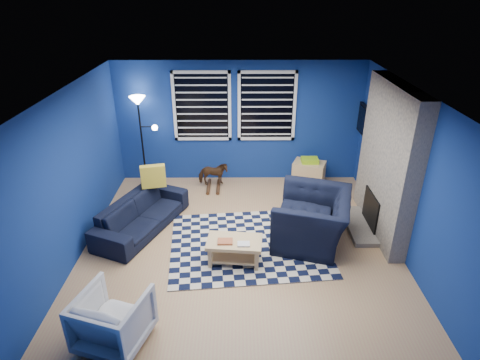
{
  "coord_description": "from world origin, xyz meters",
  "views": [
    {
      "loc": [
        -0.03,
        -5.37,
        3.83
      ],
      "look_at": [
        -0.0,
        0.3,
        1.03
      ],
      "focal_mm": 30.0,
      "sensor_mm": 36.0,
      "label": 1
    }
  ],
  "objects_px": {
    "armchair_big": "(312,219)",
    "sofa": "(142,214)",
    "floor_lamp": "(140,113)",
    "cabinet": "(309,173)",
    "rocking_horse": "(213,174)",
    "armchair_bent": "(113,319)",
    "tv": "(367,123)",
    "coffee_table": "(234,246)"
  },
  "relations": [
    {
      "from": "tv",
      "to": "cabinet",
      "type": "relative_size",
      "value": 1.36
    },
    {
      "from": "armchair_big",
      "to": "floor_lamp",
      "type": "distance_m",
      "value": 3.93
    },
    {
      "from": "cabinet",
      "to": "armchair_bent",
      "type": "bearing_deg",
      "value": -104.38
    },
    {
      "from": "floor_lamp",
      "to": "armchair_big",
      "type": "bearing_deg",
      "value": -34.39
    },
    {
      "from": "armchair_big",
      "to": "armchair_bent",
      "type": "xyz_separation_m",
      "value": [
        -2.64,
        -2.05,
        -0.07
      ]
    },
    {
      "from": "tv",
      "to": "floor_lamp",
      "type": "height_order",
      "value": "floor_lamp"
    },
    {
      "from": "armchair_bent",
      "to": "cabinet",
      "type": "distance_m",
      "value": 5.0
    },
    {
      "from": "armchair_bent",
      "to": "coffee_table",
      "type": "distance_m",
      "value": 2.04
    },
    {
      "from": "armchair_big",
      "to": "rocking_horse",
      "type": "relative_size",
      "value": 2.17
    },
    {
      "from": "tv",
      "to": "sofa",
      "type": "relative_size",
      "value": 0.52
    },
    {
      "from": "armchair_bent",
      "to": "cabinet",
      "type": "relative_size",
      "value": 1.04
    },
    {
      "from": "cabinet",
      "to": "tv",
      "type": "bearing_deg",
      "value": 14.01
    },
    {
      "from": "tv",
      "to": "floor_lamp",
      "type": "relative_size",
      "value": 0.54
    },
    {
      "from": "armchair_bent",
      "to": "rocking_horse",
      "type": "xyz_separation_m",
      "value": [
        0.94,
        3.94,
        -0.03
      ]
    },
    {
      "from": "cabinet",
      "to": "floor_lamp",
      "type": "height_order",
      "value": "floor_lamp"
    },
    {
      "from": "armchair_big",
      "to": "sofa",
      "type": "bearing_deg",
      "value": -81.46
    },
    {
      "from": "coffee_table",
      "to": "floor_lamp",
      "type": "xyz_separation_m",
      "value": [
        -1.86,
        2.69,
        1.24
      ]
    },
    {
      "from": "tv",
      "to": "armchair_bent",
      "type": "xyz_separation_m",
      "value": [
        -3.92,
        -3.93,
        -1.05
      ]
    },
    {
      "from": "rocking_horse",
      "to": "tv",
      "type": "bearing_deg",
      "value": -92.69
    },
    {
      "from": "sofa",
      "to": "coffee_table",
      "type": "height_order",
      "value": "sofa"
    },
    {
      "from": "sofa",
      "to": "coffee_table",
      "type": "relative_size",
      "value": 2.23
    },
    {
      "from": "floor_lamp",
      "to": "cabinet",
      "type": "bearing_deg",
      "value": -2.0
    },
    {
      "from": "rocking_horse",
      "to": "coffee_table",
      "type": "xyz_separation_m",
      "value": [
        0.45,
        -2.44,
        -0.04
      ]
    },
    {
      "from": "sofa",
      "to": "cabinet",
      "type": "height_order",
      "value": "cabinet"
    },
    {
      "from": "sofa",
      "to": "rocking_horse",
      "type": "height_order",
      "value": "rocking_horse"
    },
    {
      "from": "sofa",
      "to": "floor_lamp",
      "type": "height_order",
      "value": "floor_lamp"
    },
    {
      "from": "coffee_table",
      "to": "cabinet",
      "type": "bearing_deg",
      "value": 59.28
    },
    {
      "from": "rocking_horse",
      "to": "cabinet",
      "type": "relative_size",
      "value": 0.81
    },
    {
      "from": "tv",
      "to": "rocking_horse",
      "type": "bearing_deg",
      "value": 179.95
    },
    {
      "from": "sofa",
      "to": "cabinet",
      "type": "relative_size",
      "value": 2.59
    },
    {
      "from": "armchair_big",
      "to": "rocking_horse",
      "type": "height_order",
      "value": "armchair_big"
    },
    {
      "from": "armchair_big",
      "to": "rocking_horse",
      "type": "bearing_deg",
      "value": -121.75
    },
    {
      "from": "sofa",
      "to": "armchair_big",
      "type": "distance_m",
      "value": 2.87
    },
    {
      "from": "rocking_horse",
      "to": "floor_lamp",
      "type": "height_order",
      "value": "floor_lamp"
    },
    {
      "from": "sofa",
      "to": "floor_lamp",
      "type": "bearing_deg",
      "value": 31.94
    },
    {
      "from": "tv",
      "to": "armchair_big",
      "type": "height_order",
      "value": "tv"
    },
    {
      "from": "cabinet",
      "to": "floor_lamp",
      "type": "distance_m",
      "value": 3.61
    },
    {
      "from": "armchair_big",
      "to": "cabinet",
      "type": "xyz_separation_m",
      "value": [
        0.28,
        2.01,
        -0.15
      ]
    },
    {
      "from": "tv",
      "to": "coffee_table",
      "type": "relative_size",
      "value": 1.17
    },
    {
      "from": "armchair_bent",
      "to": "tv",
      "type": "bearing_deg",
      "value": -117.19
    },
    {
      "from": "coffee_table",
      "to": "cabinet",
      "type": "relative_size",
      "value": 1.16
    },
    {
      "from": "rocking_horse",
      "to": "cabinet",
      "type": "xyz_separation_m",
      "value": [
        1.98,
        0.13,
        -0.05
      ]
    }
  ]
}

